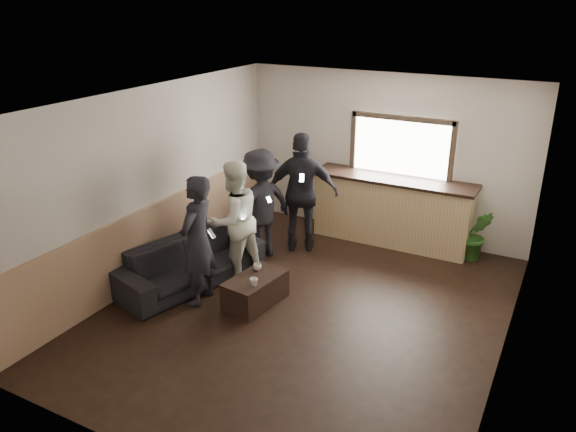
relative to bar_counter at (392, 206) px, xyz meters
The scene contains 12 objects.
ground 2.79m from the bar_counter, 96.35° to the right, with size 5.00×6.00×0.01m, color black.
room_shell 3.00m from the bar_counter, 111.04° to the right, with size 5.01×6.01×2.80m.
bar_counter is the anchor object (origin of this frame).
sofa 3.53m from the bar_counter, 127.27° to the right, with size 2.22×0.87×0.65m, color black.
coffee_table 3.06m from the bar_counter, 108.77° to the right, with size 0.50×0.90×0.40m, color black.
cup_a 2.87m from the bar_counter, 111.77° to the right, with size 0.11×0.11×0.09m, color silver.
cup_b 3.19m from the bar_counter, 105.84° to the right, with size 0.11×0.11×0.10m, color silver.
potted_plant 1.42m from the bar_counter, ahead, with size 0.47×0.38×0.85m, color #2D6623.
person_a 3.59m from the bar_counter, 117.94° to the right, with size 0.52×0.71×1.82m.
person_b 2.84m from the bar_counter, 126.36° to the right, with size 0.96×1.06×1.79m.
person_c 2.27m from the bar_counter, 137.89° to the right, with size 1.05×1.31×1.77m.
person_d 1.60m from the bar_counter, 141.02° to the right, with size 1.25×0.92×1.97m.
Camera 1 is at (2.88, -5.92, 3.98)m, focal length 35.00 mm.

